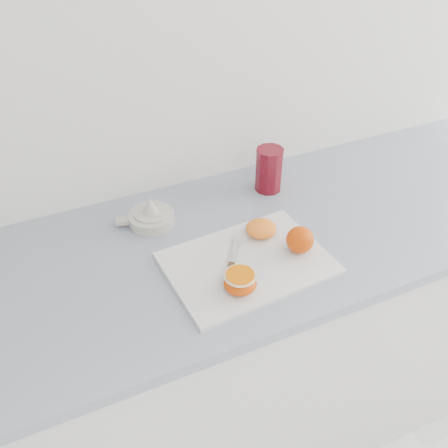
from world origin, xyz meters
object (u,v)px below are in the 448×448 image
counter (243,343)px  citrus_juicer (151,216)px  cutting_board (248,263)px  red_tumbler (269,171)px  half_orange (240,282)px

counter → citrus_juicer: bearing=144.9°
counter → cutting_board: cutting_board is taller
red_tumbler → half_orange: bearing=-127.0°
cutting_board → citrus_juicer: bearing=121.8°
counter → red_tumbler: 0.55m
counter → citrus_juicer: 0.53m
counter → red_tumbler: (0.15, 0.17, 0.50)m
half_orange → counter: bearing=59.0°
citrus_juicer → red_tumbler: red_tumbler is taller
cutting_board → citrus_juicer: size_ratio=2.45×
cutting_board → citrus_juicer: (-0.16, 0.26, 0.02)m
cutting_board → counter: bearing=63.9°
citrus_juicer → red_tumbler: size_ratio=1.19×
half_orange → citrus_juicer: bearing=106.8°
half_orange → citrus_juicer: (-0.10, 0.33, -0.01)m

